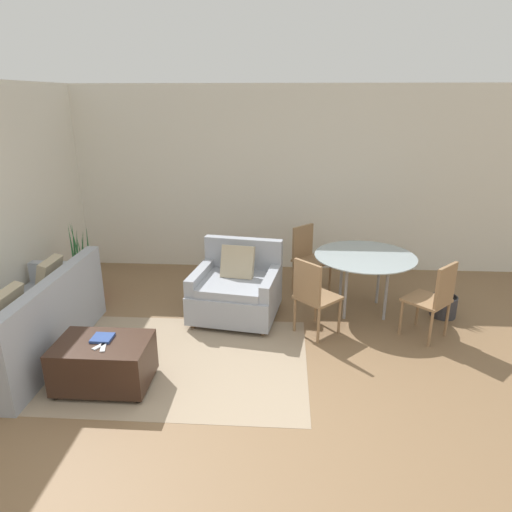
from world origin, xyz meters
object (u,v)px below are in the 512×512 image
at_px(tv_remote_secondary, 103,348).
at_px(dining_chair_far_left, 308,254).
at_px(tv_remote_primary, 100,346).
at_px(potted_plant, 84,282).
at_px(potted_plant_small, 444,303).
at_px(armchair, 237,289).
at_px(couch, 30,328).
at_px(dining_table, 365,261).
at_px(ottoman, 104,362).
at_px(dining_chair_near_right, 435,296).
at_px(dining_chair_near_left, 313,293).
at_px(book_stack, 102,338).

height_order(tv_remote_secondary, dining_chair_far_left, dining_chair_far_left).
distance_m(tv_remote_primary, potted_plant, 2.25).
height_order(dining_chair_far_left, potted_plant_small, dining_chair_far_left).
bearing_deg(tv_remote_secondary, armchair, 57.97).
relative_size(armchair, potted_plant_small, 1.68).
xyz_separation_m(couch, dining_table, (3.62, 1.25, 0.37)).
relative_size(ottoman, dining_chair_far_left, 0.95).
xyz_separation_m(potted_plant, dining_chair_near_right, (4.32, -0.81, 0.28)).
bearing_deg(tv_remote_primary, dining_chair_near_left, 30.86).
xyz_separation_m(armchair, tv_remote_secondary, (-1.02, -1.63, 0.12)).
bearing_deg(potted_plant, armchair, -10.20).
distance_m(book_stack, potted_plant_small, 3.99).
bearing_deg(couch, dining_table, 19.13).
bearing_deg(tv_remote_secondary, potted_plant, 118.09).
bearing_deg(dining_chair_near_right, tv_remote_secondary, -159.72).
distance_m(ottoman, tv_remote_primary, 0.23).
relative_size(dining_table, dining_chair_near_left, 1.37).
relative_size(dining_chair_far_left, potted_plant_small, 1.35).
bearing_deg(potted_plant_small, book_stack, -156.06).
relative_size(book_stack, potted_plant_small, 0.28).
xyz_separation_m(ottoman, dining_table, (2.64, 1.76, 0.42)).
bearing_deg(dining_chair_near_left, ottoman, -150.89).
distance_m(tv_remote_secondary, potted_plant_small, 4.00).
distance_m(tv_remote_secondary, dining_chair_near_left, 2.26).
bearing_deg(potted_plant_small, dining_chair_near_right, -119.78).
height_order(dining_chair_near_left, dining_chair_far_left, same).
bearing_deg(book_stack, potted_plant, 118.50).
relative_size(potted_plant, dining_chair_far_left, 1.20).
xyz_separation_m(armchair, potted_plant, (-2.09, 0.38, -0.11)).
xyz_separation_m(potted_plant, dining_chair_far_left, (2.99, 0.51, 0.28)).
bearing_deg(dining_chair_near_left, armchair, 154.19).
xyz_separation_m(couch, tv_remote_secondary, (1.04, -0.61, 0.16)).
relative_size(dining_table, dining_chair_near_right, 1.37).
bearing_deg(book_stack, potted_plant_small, 23.94).
xyz_separation_m(book_stack, tv_remote_primary, (0.02, -0.13, -0.01)).
xyz_separation_m(dining_chair_far_left, potted_plant_small, (1.65, -0.75, -0.34)).
xyz_separation_m(ottoman, potted_plant_small, (3.63, 1.67, -0.07)).
bearing_deg(dining_chair_far_left, tv_remote_secondary, -127.29).
distance_m(book_stack, dining_chair_near_left, 2.24).
relative_size(couch, dining_table, 1.65).
xyz_separation_m(armchair, ottoman, (-1.08, -1.53, -0.10)).
distance_m(ottoman, dining_chair_near_left, 2.28).
bearing_deg(dining_chair_far_left, potted_plant_small, -24.45).
bearing_deg(dining_chair_near_left, dining_table, 45.00).
height_order(ottoman, dining_chair_near_left, dining_chair_near_left).
bearing_deg(armchair, book_stack, -126.38).
distance_m(ottoman, potted_plant_small, 3.99).
bearing_deg(armchair, couch, -153.45).
distance_m(dining_table, potted_plant_small, 1.11).
relative_size(book_stack, dining_chair_far_left, 0.21).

